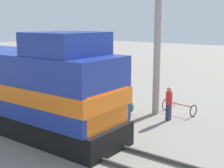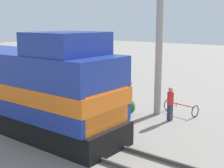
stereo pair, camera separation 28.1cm
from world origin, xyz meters
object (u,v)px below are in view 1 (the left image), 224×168
(vendor_umbrella, at_px, (111,77))
(bicycle, at_px, (179,107))
(person_bystander, at_px, (169,102))
(locomotive, at_px, (19,87))
(utility_pole, at_px, (158,23))
(billboard_sign, at_px, (60,56))

(vendor_umbrella, xyz_separation_m, bicycle, (3.20, -2.44, -1.92))
(person_bystander, height_order, bicycle, person_bystander)
(person_bystander, bearing_deg, locomotive, 134.00)
(utility_pole, xyz_separation_m, billboard_sign, (-0.34, 7.17, -2.18))
(bicycle, bearing_deg, locomotive, -28.77)
(locomotive, xyz_separation_m, vendor_umbrella, (3.58, -2.89, 0.25))
(utility_pole, bearing_deg, bicycle, -50.25)
(locomotive, height_order, bicycle, locomotive)
(locomotive, distance_m, bicycle, 8.78)
(utility_pole, distance_m, billboard_sign, 7.51)
(billboard_sign, xyz_separation_m, person_bystander, (-0.34, -8.32, -1.88))
(utility_pole, xyz_separation_m, vendor_umbrella, (-2.35, 1.41, -2.78))
(person_bystander, bearing_deg, utility_pole, 59.33)
(billboard_sign, bearing_deg, bicycle, -81.72)
(locomotive, height_order, person_bystander, locomotive)
(utility_pole, height_order, bicycle, utility_pole)
(locomotive, xyz_separation_m, utility_pole, (5.93, -4.30, 3.03))
(billboard_sign, bearing_deg, utility_pole, -87.29)
(vendor_umbrella, height_order, bicycle, vendor_umbrella)
(utility_pole, xyz_separation_m, person_bystander, (-0.68, -1.14, -4.06))
(vendor_umbrella, bearing_deg, locomotive, 141.13)
(vendor_umbrella, bearing_deg, billboard_sign, 70.78)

